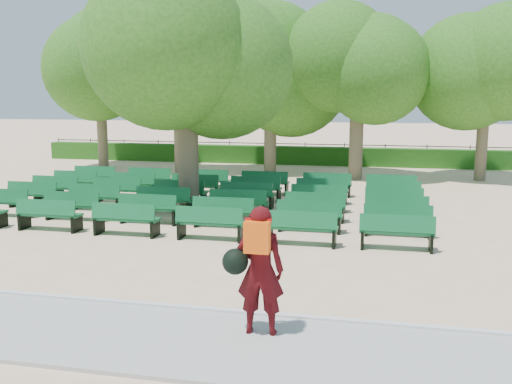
% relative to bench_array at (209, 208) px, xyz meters
% --- Properties ---
extents(ground, '(120.00, 120.00, 0.00)m').
position_rel_bench_array_xyz_m(ground, '(0.25, -1.68, -0.09)').
color(ground, beige).
extents(paving, '(30.00, 2.20, 0.06)m').
position_rel_bench_array_xyz_m(paving, '(0.25, -9.08, -0.06)').
color(paving, '#A7A8A4').
rests_on(paving, ground).
extents(curb, '(30.00, 0.12, 0.10)m').
position_rel_bench_array_xyz_m(curb, '(0.25, -7.93, -0.04)').
color(curb, silver).
rests_on(curb, ground).
extents(hedge, '(26.00, 0.70, 0.90)m').
position_rel_bench_array_xyz_m(hedge, '(0.25, 12.32, 0.36)').
color(hedge, '#215816').
rests_on(hedge, ground).
extents(fence, '(26.00, 0.10, 1.02)m').
position_rel_bench_array_xyz_m(fence, '(0.25, 12.72, -0.09)').
color(fence, black).
rests_on(fence, ground).
extents(tree_line, '(21.80, 6.80, 7.04)m').
position_rel_bench_array_xyz_m(tree_line, '(0.25, 8.32, -0.09)').
color(tree_line, '#326C1D').
rests_on(tree_line, ground).
extents(bench_array, '(1.68, 0.57, 1.05)m').
position_rel_bench_array_xyz_m(bench_array, '(0.00, 0.00, 0.00)').
color(bench_array, '#105F30').
rests_on(bench_array, ground).
extents(tree_among, '(5.01, 5.01, 6.99)m').
position_rel_bench_array_xyz_m(tree_among, '(-0.58, -0.11, 4.62)').
color(tree_among, brown).
rests_on(tree_among, ground).
extents(person, '(0.90, 0.55, 1.88)m').
position_rel_bench_array_xyz_m(person, '(3.39, -8.63, 0.95)').
color(person, '#40090C').
rests_on(person, ground).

